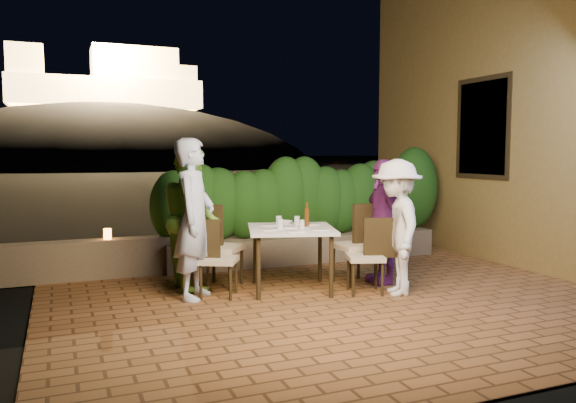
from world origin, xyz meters
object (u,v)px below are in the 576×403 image
chair_left_back (221,246)px  diner_blue (195,219)px  diner_green (191,217)px  diner_purple (383,221)px  parapet_lamp (107,234)px  chair_right_front (365,256)px  chair_right_back (355,244)px  diner_white (397,227)px  dining_table (291,259)px  beer_bottle (307,214)px  bowl (286,222)px  chair_left_front (219,258)px

chair_left_back → diner_blue: (-0.42, -0.41, 0.40)m
diner_green → diner_purple: bearing=-110.3°
diner_blue → diner_green: 0.52m
parapet_lamp → diner_purple: bearing=-27.4°
diner_blue → diner_purple: 2.34m
chair_right_front → chair_right_back: bearing=-85.9°
parapet_lamp → diner_green: bearing=-47.1°
diner_blue → parapet_lamp: size_ratio=12.82×
chair_right_back → diner_white: bearing=101.4°
dining_table → diner_purple: diner_purple is taller
beer_bottle → bowl: bearing=115.1°
chair_right_back → diner_purple: size_ratio=0.64×
diner_blue → diner_purple: size_ratio=1.15×
diner_purple → chair_right_front: bearing=-45.3°
chair_left_back → beer_bottle: bearing=12.6°
beer_bottle → chair_left_back: size_ratio=0.29×
bowl → diner_green: diner_green is taller
diner_blue → parapet_lamp: bearing=59.9°
chair_right_front → diner_blue: 2.00m
bowl → diner_blue: 1.23m
bowl → diner_white: (0.98, -0.96, 0.01)m
diner_white → parapet_lamp: size_ratio=11.14×
diner_blue → chair_right_front: bearing=-75.0°
chair_left_back → diner_purple: size_ratio=0.64×
chair_right_back → parapet_lamp: 3.21m
chair_right_back → diner_purple: (0.34, -0.11, 0.28)m
beer_bottle → chair_left_back: beer_bottle is taller
dining_table → chair_left_front: (-0.88, 0.04, 0.07)m
chair_right_back → chair_left_front: bearing=-4.9°
bowl → chair_left_back: size_ratio=0.16×
bowl → diner_purple: 1.21m
diner_purple → parapet_lamp: (-3.16, 1.64, -0.21)m
bowl → chair_left_front: (-0.94, -0.29, -0.33)m
dining_table → chair_right_front: chair_right_front is taller
chair_left_back → chair_right_front: size_ratio=1.14×
dining_table → diner_green: (-1.06, 0.59, 0.48)m
beer_bottle → diner_purple: diner_purple is taller
chair_left_back → diner_green: size_ratio=0.58×
chair_left_front → parapet_lamp: size_ratio=6.29×
beer_bottle → diner_green: (-1.27, 0.57, -0.04)m
chair_left_front → chair_right_front: bearing=10.7°
dining_table → chair_right_back: (0.86, 0.02, 0.12)m
dining_table → chair_right_back: chair_right_back is taller
dining_table → chair_left_front: 0.88m
diner_blue → diner_green: diner_blue is taller
diner_blue → diner_purple: (2.34, -0.16, -0.12)m
chair_right_back → diner_blue: bearing=-5.9°
chair_left_front → diner_green: 0.71m
diner_blue → diner_white: (2.18, -0.71, -0.12)m
chair_left_back → chair_right_back: bearing=22.9°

